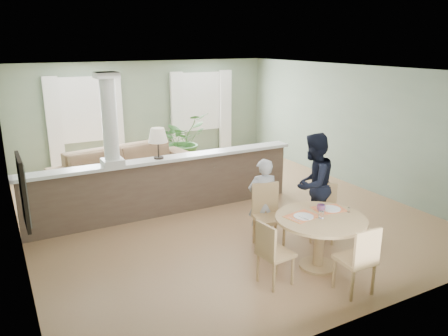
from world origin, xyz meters
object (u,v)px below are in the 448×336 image
chair_far_boy (267,212)px  chair_near (359,258)px  sofa (128,170)px  man_person (313,184)px  houseplant (182,140)px  chair_side (272,251)px  dining_table (320,227)px  chair_far_man (323,209)px  child_person (263,200)px

chair_far_boy → chair_near: chair_far_boy is taller
chair_far_boy → sofa: bearing=121.9°
sofa → man_person: bearing=-70.4°
houseplant → man_person: size_ratio=0.80×
chair_side → houseplant: bearing=-18.3°
dining_table → chair_far_boy: 1.00m
chair_far_boy → chair_far_man: bearing=1.2°
houseplant → dining_table: houseplant is taller
child_person → houseplant: bearing=-83.1°
chair_far_man → chair_near: 1.71m
dining_table → sofa: bearing=107.0°
chair_far_boy → dining_table: bearing=-60.6°
sofa → chair_far_man: 4.52m
child_person → chair_far_boy: bearing=91.5°
houseplant → chair_far_man: bearing=-86.3°
chair_side → man_person: 1.94m
sofa → chair_near: chair_near is taller
chair_near → dining_table: bearing=-89.2°
sofa → dining_table: sofa is taller
sofa → dining_table: size_ratio=2.46×
sofa → man_person: (2.12, -3.70, 0.41)m
sofa → chair_near: size_ratio=3.34×
chair_far_boy → child_person: child_person is taller
chair_far_man → man_person: man_person is taller
chair_far_boy → chair_side: bearing=-106.7°
sofa → man_person: 4.29m
man_person → chair_far_man: bearing=74.2°
houseplant → dining_table: 5.90m
chair_far_man → child_person: (-0.92, 0.44, 0.18)m
dining_table → chair_far_man: 1.02m
chair_far_man → child_person: child_person is taller
houseplant → chair_side: (-1.26, -5.96, -0.20)m
chair_side → dining_table: bearing=-91.3°
houseplant → chair_near: 6.71m
chair_far_man → chair_side: size_ratio=1.03×
chair_far_man → dining_table: bearing=-91.8°
houseplant → chair_near: houseplant is taller
man_person → sofa: bearing=-82.0°
chair_far_boy → child_person: 0.26m
houseplant → dining_table: (-0.38, -5.88, -0.08)m
sofa → chair_far_boy: size_ratio=3.12×
chair_far_man → chair_near: (-0.73, -1.54, 0.01)m
chair_far_man → chair_side: bearing=-110.8°
chair_far_man → chair_near: bearing=-73.4°
dining_table → child_person: 1.20m
dining_table → chair_side: 0.89m
child_person → chair_near: bearing=109.3°
chair_near → child_person: child_person is taller
chair_near → child_person: (-0.18, 1.98, 0.17)m
man_person → child_person: bearing=-32.7°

